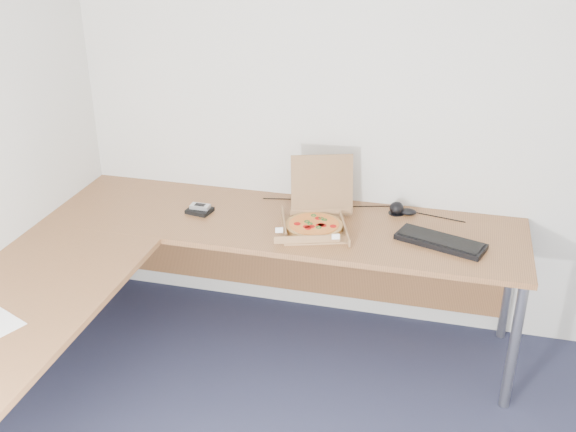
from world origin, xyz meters
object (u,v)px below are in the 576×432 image
(desk, at_px, (198,256))
(pizza_box, at_px, (315,221))
(wallet, at_px, (200,211))
(keyboard, at_px, (440,242))
(drinking_glass, at_px, (313,201))

(desk, distance_m, pizza_box, 0.63)
(pizza_box, distance_m, wallet, 0.65)
(keyboard, height_order, wallet, keyboard)
(pizza_box, relative_size, keyboard, 0.88)
(wallet, bearing_deg, pizza_box, 7.11)
(pizza_box, height_order, wallet, pizza_box)
(drinking_glass, height_order, wallet, drinking_glass)
(desk, bearing_deg, pizza_box, 37.32)
(pizza_box, bearing_deg, desk, -160.95)
(keyboard, bearing_deg, desk, -143.66)
(keyboard, bearing_deg, wallet, -163.73)
(wallet, bearing_deg, keyboard, 7.94)
(desk, height_order, pizza_box, pizza_box)
(desk, relative_size, keyboard, 5.76)
(drinking_glass, bearing_deg, pizza_box, -75.15)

